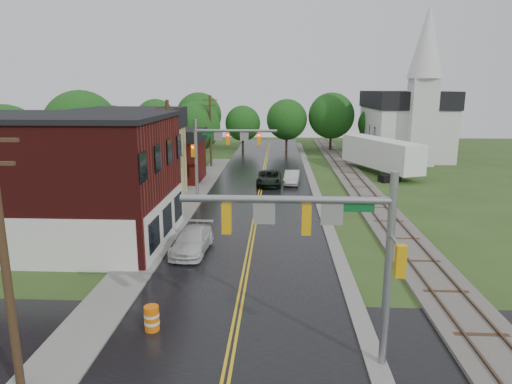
# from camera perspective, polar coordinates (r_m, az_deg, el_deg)

# --- Properties ---
(main_road) EXTENTS (10.00, 90.00, 0.02)m
(main_road) POSITION_cam_1_polar(r_m,az_deg,el_deg) (44.18, 0.51, -0.02)
(main_road) COLOR black
(main_road) RESTS_ON ground
(cross_road) EXTENTS (60.00, 9.00, 0.02)m
(cross_road) POSITION_cam_1_polar(r_m,az_deg,el_deg) (18.08, -3.37, -20.31)
(cross_road) COLOR black
(cross_road) RESTS_ON ground
(curb_right) EXTENTS (0.80, 70.00, 0.12)m
(curb_right) POSITION_cam_1_polar(r_m,az_deg,el_deg) (49.17, 7.05, 1.21)
(curb_right) COLOR gray
(curb_right) RESTS_ON ground
(sidewalk_left) EXTENTS (2.40, 50.00, 0.12)m
(sidewalk_left) POSITION_cam_1_polar(r_m,az_deg,el_deg) (40.09, -8.68, -1.52)
(sidewalk_left) COLOR gray
(sidewalk_left) RESTS_ON ground
(brick_building) EXTENTS (14.30, 10.30, 8.30)m
(brick_building) POSITION_cam_1_polar(r_m,az_deg,el_deg) (31.95, -23.66, 1.46)
(brick_building) COLOR #49110F
(brick_building) RESTS_ON ground
(yellow_house) EXTENTS (8.00, 7.00, 6.40)m
(yellow_house) POSITION_cam_1_polar(r_m,az_deg,el_deg) (41.60, -15.06, 3.21)
(yellow_house) COLOR tan
(yellow_house) RESTS_ON ground
(darkred_building) EXTENTS (7.00, 6.00, 4.40)m
(darkred_building) POSITION_cam_1_polar(r_m,az_deg,el_deg) (50.04, -10.79, 3.84)
(darkred_building) COLOR #3F0F0C
(darkred_building) RESTS_ON ground
(church) EXTENTS (10.40, 18.40, 20.00)m
(church) POSITION_cam_1_polar(r_m,az_deg,el_deg) (69.33, 18.34, 8.92)
(church) COLOR silver
(church) RESTS_ON ground
(railroad) EXTENTS (3.20, 80.00, 0.30)m
(railroad) POSITION_cam_1_polar(r_m,az_deg,el_deg) (49.70, 12.35, 1.26)
(railroad) COLOR #59544C
(railroad) RESTS_ON ground
(traffic_signal_near) EXTENTS (7.34, 0.30, 7.20)m
(traffic_signal_near) POSITION_cam_1_polar(r_m,az_deg,el_deg) (15.91, 8.97, -5.31)
(traffic_signal_near) COLOR gray
(traffic_signal_near) RESTS_ON ground
(traffic_signal_far) EXTENTS (7.34, 0.43, 7.20)m
(traffic_signal_far) POSITION_cam_1_polar(r_m,az_deg,el_deg) (40.66, -4.57, 5.93)
(traffic_signal_far) COLOR gray
(traffic_signal_far) RESTS_ON ground
(utility_pole_a) EXTENTS (1.80, 0.28, 9.00)m
(utility_pole_a) POSITION_cam_1_polar(r_m,az_deg,el_deg) (16.42, -28.96, -7.16)
(utility_pole_a) COLOR #382616
(utility_pole_a) RESTS_ON ground
(utility_pole_b) EXTENTS (1.80, 0.28, 9.00)m
(utility_pole_b) POSITION_cam_1_polar(r_m,az_deg,el_deg) (36.42, -10.79, 4.52)
(utility_pole_b) COLOR #382616
(utility_pole_b) RESTS_ON ground
(utility_pole_c) EXTENTS (1.80, 0.28, 9.00)m
(utility_pole_c) POSITION_cam_1_polar(r_m,az_deg,el_deg) (57.89, -5.71, 7.73)
(utility_pole_c) COLOR #382616
(utility_pole_c) RESTS_ON ground
(tree_left_a) EXTENTS (6.80, 6.80, 8.67)m
(tree_left_a) POSITION_cam_1_polar(r_m,az_deg,el_deg) (41.34, -28.78, 4.69)
(tree_left_a) COLOR black
(tree_left_a) RESTS_ON ground
(tree_left_b) EXTENTS (7.60, 7.60, 9.69)m
(tree_left_b) POSITION_cam_1_polar(r_m,az_deg,el_deg) (49.19, -20.81, 7.21)
(tree_left_b) COLOR black
(tree_left_b) RESTS_ON ground
(tree_left_c) EXTENTS (6.00, 6.00, 7.65)m
(tree_left_c) POSITION_cam_1_polar(r_m,az_deg,el_deg) (55.43, -13.61, 6.99)
(tree_left_c) COLOR black
(tree_left_c) RESTS_ON ground
(tree_left_e) EXTENTS (6.40, 6.40, 8.16)m
(tree_left_e) POSITION_cam_1_polar(r_m,az_deg,el_deg) (60.08, -7.39, 7.96)
(tree_left_e) COLOR black
(tree_left_e) RESTS_ON ground
(suv_dark) EXTENTS (2.50, 5.37, 1.49)m
(suv_dark) POSITION_cam_1_polar(r_m,az_deg,el_deg) (47.23, 1.65, 1.74)
(suv_dark) COLOR black
(suv_dark) RESTS_ON ground
(sedan_silver) EXTENTS (1.87, 4.39, 1.41)m
(sedan_silver) POSITION_cam_1_polar(r_m,az_deg,el_deg) (47.87, 4.52, 1.81)
(sedan_silver) COLOR #BBBCC0
(sedan_silver) RESTS_ON ground
(pickup_white) EXTENTS (2.28, 5.01, 1.42)m
(pickup_white) POSITION_cam_1_polar(r_m,az_deg,el_deg) (28.41, -7.98, -6.08)
(pickup_white) COLOR silver
(pickup_white) RESTS_ON ground
(semi_trailer) EXTENTS (7.32, 13.15, 4.05)m
(semi_trailer) POSITION_cam_1_polar(r_m,az_deg,el_deg) (55.33, 15.31, 4.67)
(semi_trailer) COLOR black
(semi_trailer) RESTS_ON ground
(construction_barrel) EXTENTS (0.66, 0.66, 1.09)m
(construction_barrel) POSITION_cam_1_polar(r_m,az_deg,el_deg) (20.11, -12.90, -15.16)
(construction_barrel) COLOR orange
(construction_barrel) RESTS_ON ground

